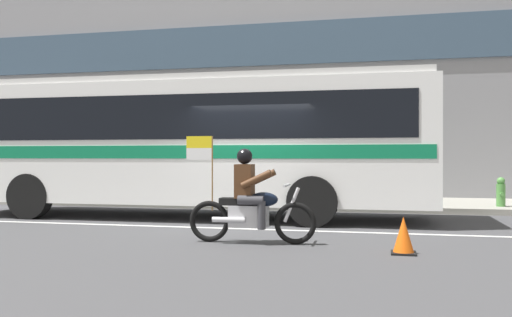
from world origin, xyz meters
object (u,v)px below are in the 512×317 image
object	(u,v)px
transit_bus	(190,137)
motorcycle_with_rider	(250,203)
fire_hydrant	(501,192)
traffic_cone	(403,236)

from	to	relation	value
transit_bus	motorcycle_with_rider	world-z (taller)	transit_bus
motorcycle_with_rider	fire_hydrant	world-z (taller)	motorcycle_with_rider
fire_hydrant	traffic_cone	size ratio (longest dim) A/B	1.36
motorcycle_with_rider	fire_hydrant	bearing A→B (deg)	51.73
transit_bus	motorcycle_with_rider	size ratio (longest dim) A/B	5.08
motorcycle_with_rider	traffic_cone	size ratio (longest dim) A/B	3.99
fire_hydrant	traffic_cone	distance (m)	7.38
fire_hydrant	motorcycle_with_rider	bearing A→B (deg)	-128.27
transit_bus	motorcycle_with_rider	bearing A→B (deg)	-56.37
transit_bus	fire_hydrant	distance (m)	8.05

